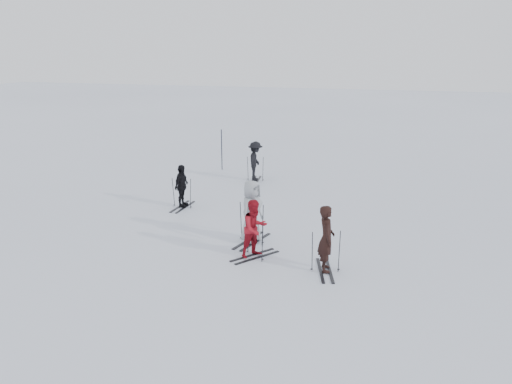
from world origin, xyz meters
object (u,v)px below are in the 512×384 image
at_px(skier_uphill_left, 182,187).
at_px(piste_marker, 222,150).
at_px(skier_red, 255,229).
at_px(skier_grey, 252,212).
at_px(skier_uphill_far, 255,162).
at_px(skier_near_dark, 326,239).

bearing_deg(skier_uphill_left, piste_marker, 8.16).
bearing_deg(skier_red, skier_grey, 57.73).
bearing_deg(skier_grey, piste_marker, 40.65).
height_order(skier_uphill_far, piste_marker, piste_marker).
distance_m(skier_uphill_left, piste_marker, 6.23).
height_order(skier_near_dark, skier_red, skier_near_dark).
bearing_deg(skier_red, skier_near_dark, -63.56).
relative_size(skier_near_dark, skier_grey, 0.94).
bearing_deg(skier_uphill_far, skier_grey, -171.20).
bearing_deg(skier_uphill_left, skier_grey, -124.26).
relative_size(skier_grey, skier_uphill_left, 1.21).
distance_m(skier_red, skier_grey, 1.19).
relative_size(skier_near_dark, skier_uphill_left, 1.13).
height_order(skier_near_dark, skier_grey, skier_grey).
xyz_separation_m(skier_near_dark, skier_uphill_left, (-6.08, 4.14, -0.11)).
bearing_deg(skier_grey, skier_uphill_left, 68.70).
xyz_separation_m(skier_near_dark, skier_red, (-2.11, 0.39, -0.07)).
bearing_deg(skier_near_dark, piste_marker, 18.17).
relative_size(skier_uphill_left, skier_uphill_far, 0.92).
height_order(skier_near_dark, skier_uphill_far, skier_near_dark).
bearing_deg(skier_red, piste_marker, 61.69).
xyz_separation_m(skier_uphill_far, piste_marker, (-2.20, 1.60, 0.12)).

